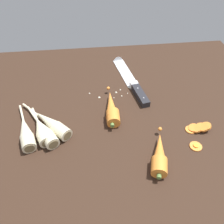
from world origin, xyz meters
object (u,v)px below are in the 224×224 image
object	(u,v)px
parsnip_front	(41,130)
carrot_slice_stray_near	(196,146)
parsnip_mid_right	(26,132)
parsnip_mid_left	(44,131)
whole_carrot_second	(159,154)
whole_carrot	(111,108)
carrot_slice_stack	(198,128)
chefs_knife	(129,77)
parsnip_back	(51,124)

from	to	relation	value
parsnip_front	carrot_slice_stray_near	xyz separation A→B (cm)	(44.40, -9.79, -1.62)
parsnip_front	parsnip_mid_right	bearing A→B (deg)	-174.99
parsnip_mid_left	whole_carrot_second	bearing A→B (deg)	-21.12
whole_carrot	whole_carrot_second	xyz separation A→B (cm)	(11.05, -19.73, 0.00)
whole_carrot	carrot_slice_stack	distance (cm)	28.01
parsnip_front	carrot_slice_stack	world-z (taller)	parsnip_front
chefs_knife	parsnip_mid_left	world-z (taller)	parsnip_mid_left
whole_carrot_second	parsnip_front	distance (cm)	34.98
carrot_slice_stray_near	carrot_slice_stack	bearing A→B (deg)	63.97
whole_carrot	whole_carrot_second	bearing A→B (deg)	-60.75
chefs_knife	parsnip_mid_left	size ratio (longest dim) A/B	1.87
parsnip_mid_left	parsnip_back	bearing A→B (deg)	53.22
parsnip_mid_right	carrot_slice_stack	size ratio (longest dim) A/B	2.64
chefs_knife	parsnip_back	xyz separation A→B (cm)	(-28.04, -23.47, 1.33)
chefs_knife	carrot_slice_stack	bearing A→B (deg)	-60.38
chefs_knife	parsnip_front	distance (cm)	40.12
chefs_knife	carrot_slice_stray_near	size ratio (longest dim) A/B	9.80
carrot_slice_stack	whole_carrot_second	bearing A→B (deg)	-148.52
chefs_knife	carrot_slice_stray_near	world-z (taller)	chefs_knife
chefs_knife	parsnip_mid_right	xyz separation A→B (cm)	(-35.26, -26.10, 1.33)
parsnip_mid_right	parsnip_mid_left	bearing A→B (deg)	0.24
whole_carrot_second	carrot_slice_stray_near	world-z (taller)	whole_carrot_second
whole_carrot	parsnip_back	size ratio (longest dim) A/B	1.06
parsnip_mid_left	carrot_slice_stray_near	distance (cm)	44.65
parsnip_mid_left	whole_carrot	bearing A→B (deg)	19.72
parsnip_mid_left	parsnip_mid_right	bearing A→B (deg)	-179.76
chefs_knife	carrot_slice_stack	size ratio (longest dim) A/B	4.57
parsnip_front	parsnip_mid_right	xyz separation A→B (cm)	(-4.49, -0.39, -0.00)
carrot_slice_stray_near	parsnip_back	bearing A→B (deg)	163.90
carrot_slice_stack	chefs_knife	bearing A→B (deg)	119.62
parsnip_back	carrot_slice_stack	xyz separation A→B (cm)	(44.69, -5.82, -1.03)
whole_carrot_second	parsnip_back	distance (cm)	33.38
parsnip_back	carrot_slice_stray_near	distance (cm)	43.40
parsnip_front	parsnip_mid_left	xyz separation A→B (cm)	(0.78, -0.37, -0.00)
whole_carrot	carrot_slice_stack	xyz separation A→B (cm)	(25.88, -10.66, -1.15)
whole_carrot	parsnip_front	world-z (taller)	whole_carrot
parsnip_front	carrot_slice_stack	xyz separation A→B (cm)	(47.43, -3.59, -1.03)
parsnip_front	carrot_slice_stray_near	size ratio (longest dim) A/B	4.80
chefs_knife	carrot_slice_stray_near	distance (cm)	38.03
parsnip_mid_left	carrot_slice_stray_near	world-z (taller)	parsnip_mid_left
whole_carrot	parsnip_mid_left	xyz separation A→B (cm)	(-20.77, -7.44, -0.12)
chefs_knife	parsnip_back	bearing A→B (deg)	-140.06
whole_carrot	parsnip_front	xyz separation A→B (cm)	(-21.55, -7.07, -0.12)
parsnip_back	carrot_slice_stray_near	world-z (taller)	parsnip_back
whole_carrot_second	parsnip_mid_right	size ratio (longest dim) A/B	0.83
chefs_knife	whole_carrot_second	world-z (taller)	whole_carrot_second
parsnip_mid_left	carrot_slice_stack	xyz separation A→B (cm)	(46.65, -3.21, -1.03)
chefs_knife	carrot_slice_stack	distance (cm)	33.70
whole_carrot_second	parsnip_mid_right	world-z (taller)	whole_carrot_second
whole_carrot_second	parsnip_front	xyz separation A→B (cm)	(-32.60, 12.66, -0.12)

